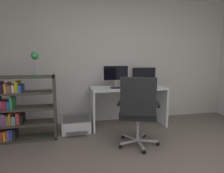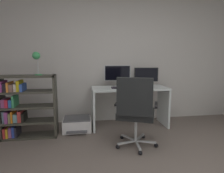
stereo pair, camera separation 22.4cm
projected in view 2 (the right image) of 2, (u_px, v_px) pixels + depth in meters
wall_back at (120, 60)px, 4.01m from camera, size 4.88×0.10×2.51m
desk at (129, 98)px, 3.68m from camera, size 1.41×0.58×0.76m
monitor_main at (117, 74)px, 3.72m from camera, size 0.51×0.18×0.40m
monitor_secondary at (146, 75)px, 3.81m from camera, size 0.46×0.18×0.35m
keyboard at (121, 88)px, 3.53m from camera, size 0.34×0.14×0.02m
computer_mouse at (133, 87)px, 3.55m from camera, size 0.07×0.10×0.03m
office_chair at (136, 109)px, 2.75m from camera, size 0.68×0.68×1.05m
bookshelf at (23, 107)px, 3.17m from camera, size 0.87×0.30×1.03m
desk_lamp at (36, 58)px, 3.08m from camera, size 0.13×0.12×0.37m
printer at (77, 124)px, 3.52m from camera, size 0.50×0.51×0.24m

